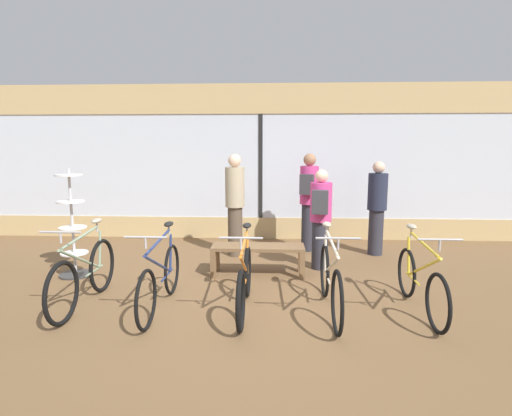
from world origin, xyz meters
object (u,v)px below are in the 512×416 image
Objects in this scene: customer_mid_floor at (377,206)px; display_bench at (258,251)px; customer_near_rack at (235,203)px; customer_by_window at (321,216)px; customer_near_bench at (309,199)px; bicycle_center at (245,281)px; bicycle_far_left at (84,275)px; accessory_rack at (73,232)px; bicycle_left at (161,278)px; bicycle_right at (330,280)px; bicycle_far_right at (420,281)px.

display_bench is at bearing -148.54° from customer_mid_floor.
customer_near_rack is at bearing 112.93° from display_bench.
customer_by_window is 0.87× the size of customer_near_bench.
display_bench is at bearing 85.87° from bicycle_center.
bicycle_far_left is at bearing -148.24° from display_bench.
display_bench is (2.78, 0.17, -0.30)m from accessory_rack.
accessory_rack is (-1.66, 1.17, 0.29)m from bicycle_left.
bicycle_left is 1.06× the size of accessory_rack.
customer_by_window is (0.97, 0.35, 0.48)m from display_bench.
display_bench is 0.77× the size of customer_near_bench.
display_bench is at bearing -160.05° from customer_by_window.
display_bench is at bearing -120.58° from customer_near_bench.
customer_by_window is (1.07, 1.71, 0.48)m from bicycle_center.
bicycle_right is 1.76m from customer_by_window.
customer_near_bench reaches higher than customer_near_rack.
customer_by_window reaches higher than bicycle_left.
accessory_rack is 0.97× the size of customer_mid_floor.
bicycle_center is 2.94m from accessory_rack.
customer_near_bench is (2.95, 2.76, 0.59)m from bicycle_far_left.
bicycle_far_right is at bearing -13.10° from accessory_rack.
bicycle_far_left is at bearing -179.86° from bicycle_far_right.
customer_mid_floor is (4.85, 1.44, 0.21)m from accessory_rack.
bicycle_center is 1.05× the size of customer_by_window.
customer_near_rack is (1.62, 2.37, 0.57)m from bicycle_far_left.
customer_mid_floor is at bearing 50.42° from bicycle_center.
bicycle_right is (1.01, 0.01, 0.02)m from bicycle_center.
display_bench is 0.88× the size of customer_by_window.
bicycle_far_left is 0.96× the size of customer_near_bench.
bicycle_right is at bearing -0.20° from bicycle_left.
bicycle_far_left is 1.05× the size of bicycle_far_right.
bicycle_center is (1.98, -0.07, -0.02)m from bicycle_far_left.
bicycle_right is 0.98× the size of customer_near_rack.
customer_by_window is (1.43, -0.73, -0.11)m from customer_near_rack.
bicycle_far_left is 1.24× the size of display_bench.
customer_by_window is (0.06, 1.70, 0.46)m from bicycle_right.
bicycle_right is at bearing 0.69° from bicycle_center.
customer_mid_floor is at bearing 4.17° from customer_near_rack.
customer_near_bench is (-0.10, 1.13, 0.13)m from customer_by_window.
customer_mid_floor is at bearing -9.94° from customer_near_bench.
customer_near_rack is (-0.36, 2.44, 0.59)m from bicycle_center.
customer_near_bench is at bearing 170.06° from customer_mid_floor.
bicycle_left is 1.74m from display_bench.
bicycle_left is at bearing 178.92° from bicycle_center.
customer_near_rack is (0.65, 2.42, 0.58)m from bicycle_left.
bicycle_left is at bearing -35.08° from accessory_rack.
bicycle_center is (1.01, -0.02, -0.01)m from bicycle_left.
bicycle_right is 2.90m from customer_mid_floor.
customer_near_rack is 1.61m from customer_by_window.
bicycle_center is 1.01m from bicycle_right.
bicycle_far_left is 4.08m from customer_near_bench.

